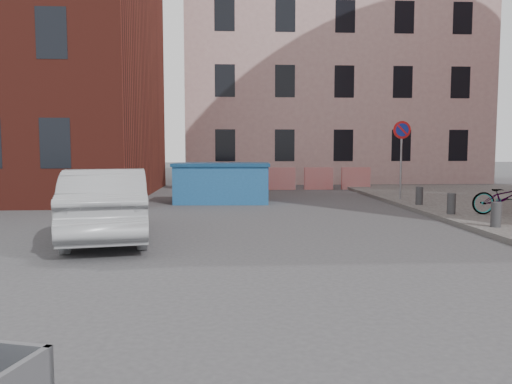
{
  "coord_description": "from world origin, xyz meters",
  "views": [
    {
      "loc": [
        0.1,
        -7.16,
        1.84
      ],
      "look_at": [
        0.59,
        1.34,
        1.1
      ],
      "focal_mm": 35.0,
      "sensor_mm": 36.0,
      "label": 1
    }
  ],
  "objects": [
    {
      "name": "ground",
      "position": [
        0.0,
        0.0,
        0.0
      ],
      "size": [
        120.0,
        120.0,
        0.0
      ],
      "primitive_type": "plane",
      "color": "#38383A",
      "rests_on": "ground"
    },
    {
      "name": "building_pink",
      "position": [
        6.0,
        22.0,
        7.0
      ],
      "size": [
        16.0,
        8.0,
        14.0
      ],
      "primitive_type": "cube",
      "color": "#B88F8D",
      "rests_on": "ground"
    },
    {
      "name": "no_parking_sign",
      "position": [
        6.0,
        9.48,
        2.01
      ],
      "size": [
        0.6,
        0.09,
        2.65
      ],
      "color": "gray",
      "rests_on": "sidewalk"
    },
    {
      "name": "bollards",
      "position": [
        6.0,
        3.4,
        0.4
      ],
      "size": [
        0.22,
        9.02,
        0.55
      ],
      "color": "#3A3A3D",
      "rests_on": "sidewalk"
    },
    {
      "name": "barriers",
      "position": [
        4.2,
        15.0,
        0.5
      ],
      "size": [
        4.7,
        0.18,
        1.0
      ],
      "color": "red",
      "rests_on": "ground"
    },
    {
      "name": "dumpster",
      "position": [
        -0.09,
        9.77,
        0.68
      ],
      "size": [
        3.3,
        1.81,
        1.35
      ],
      "rotation": [
        0.0,
        0.0,
        -0.05
      ],
      "color": "#1E5690",
      "rests_on": "ground"
    },
    {
      "name": "silver_car",
      "position": [
        -2.37,
        3.08,
        0.72
      ],
      "size": [
        2.36,
        4.58,
        1.44
      ],
      "primitive_type": "imported",
      "rotation": [
        0.0,
        0.0,
        3.34
      ],
      "color": "#999B9F",
      "rests_on": "ground"
    },
    {
      "name": "bicycle",
      "position": [
        7.37,
        5.45,
        0.58
      ],
      "size": [
        1.75,
        0.67,
        0.91
      ],
      "primitive_type": "imported",
      "rotation": [
        0.0,
        0.0,
        1.53
      ],
      "color": "black",
      "rests_on": "sidewalk"
    }
  ]
}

